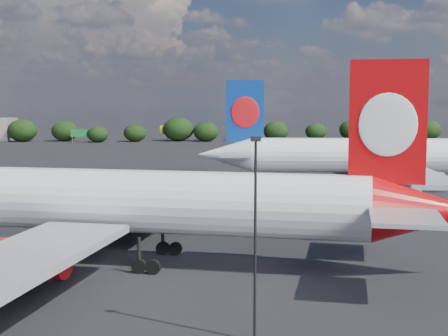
{
  "coord_description": "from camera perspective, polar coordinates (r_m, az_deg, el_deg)",
  "views": [
    {
      "loc": [
        10.83,
        -41.53,
        13.66
      ],
      "look_at": [
        16.0,
        12.0,
        8.0
      ],
      "focal_mm": 50.0,
      "sensor_mm": 36.0,
      "label": 1
    }
  ],
  "objects": [
    {
      "name": "billboard_yellow",
      "position": [
        223.75,
        -5.22,
        3.48
      ],
      "size": [
        5.0,
        0.3,
        5.5
      ],
      "color": "gold",
      "rests_on": "ground"
    },
    {
      "name": "apron_lamp_post",
      "position": [
        35.43,
        2.88,
        -5.59
      ],
      "size": [
        0.55,
        0.3,
        11.78
      ],
      "color": "black",
      "rests_on": "ground"
    },
    {
      "name": "horizon_treeline",
      "position": [
        221.84,
        -9.46,
        3.41
      ],
      "size": [
        209.09,
        14.71,
        9.22
      ],
      "color": "black",
      "rests_on": "ground"
    },
    {
      "name": "ground",
      "position": [
        103.02,
        -11.51,
        -1.73
      ],
      "size": [
        500.0,
        500.0,
        0.0
      ],
      "primitive_type": "plane",
      "color": "black",
      "rests_on": "ground"
    },
    {
      "name": "qantas_airliner",
      "position": [
        53.17,
        -7.0,
        -3.23
      ],
      "size": [
        51.0,
        48.92,
        16.95
      ],
      "color": "white",
      "rests_on": "ground"
    },
    {
      "name": "highway_sign",
      "position": [
        219.69,
        -13.07,
        3.11
      ],
      "size": [
        6.0,
        0.3,
        4.5
      ],
      "color": "#156D2B",
      "rests_on": "ground"
    },
    {
      "name": "china_southern_airliner",
      "position": [
        100.71,
        13.25,
        1.05
      ],
      "size": [
        52.64,
        50.22,
        17.19
      ],
      "color": "white",
      "rests_on": "ground"
    }
  ]
}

